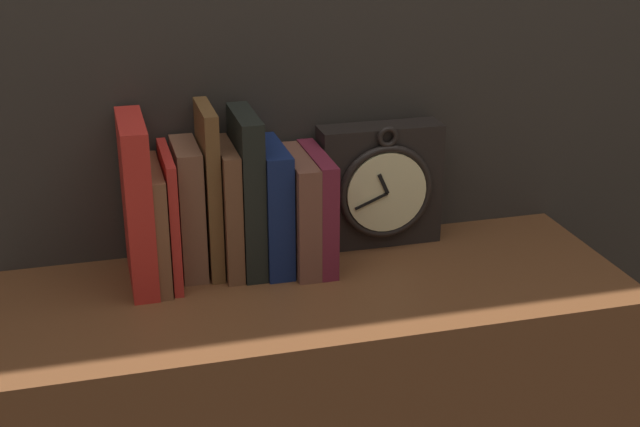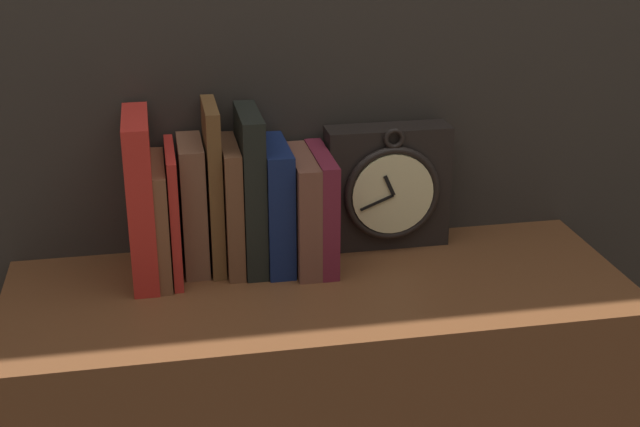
% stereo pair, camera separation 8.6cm
% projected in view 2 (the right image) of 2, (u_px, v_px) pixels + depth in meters
% --- Properties ---
extents(wall_back, '(6.00, 0.05, 2.60)m').
position_uv_depth(wall_back, '(296.00, 24.00, 1.38)').
color(wall_back, '#2D2823').
rests_on(wall_back, ground_plane).
extents(clock, '(0.20, 0.07, 0.21)m').
position_uv_depth(clock, '(388.00, 187.00, 1.43)').
color(clock, black).
rests_on(clock, bookshelf).
extents(book_slot0_red, '(0.04, 0.16, 0.25)m').
position_uv_depth(book_slot0_red, '(141.00, 198.00, 1.31)').
color(book_slot0_red, red).
rests_on(book_slot0_red, bookshelf).
extents(book_slot1_brown, '(0.02, 0.16, 0.18)m').
position_uv_depth(book_slot1_brown, '(162.00, 219.00, 1.33)').
color(book_slot1_brown, brown).
rests_on(book_slot1_brown, bookshelf).
extents(book_slot2_red, '(0.01, 0.15, 0.20)m').
position_uv_depth(book_slot2_red, '(174.00, 212.00, 1.34)').
color(book_slot2_red, '#B0251E').
rests_on(book_slot2_red, bookshelf).
extents(book_slot3_brown, '(0.04, 0.12, 0.20)m').
position_uv_depth(book_slot3_brown, '(193.00, 205.00, 1.36)').
color(book_slot3_brown, brown).
rests_on(book_slot3_brown, bookshelf).
extents(book_slot4_brown, '(0.02, 0.12, 0.26)m').
position_uv_depth(book_slot4_brown, '(213.00, 187.00, 1.35)').
color(book_slot4_brown, brown).
rests_on(book_slot4_brown, bookshelf).
extents(book_slot5_brown, '(0.03, 0.14, 0.20)m').
position_uv_depth(book_slot5_brown, '(231.00, 206.00, 1.36)').
color(book_slot5_brown, brown).
rests_on(book_slot5_brown, bookshelf).
extents(book_slot6_black, '(0.03, 0.14, 0.25)m').
position_uv_depth(book_slot6_black, '(251.00, 190.00, 1.35)').
color(book_slot6_black, black).
rests_on(book_slot6_black, bookshelf).
extents(book_slot7_navy, '(0.04, 0.14, 0.19)m').
position_uv_depth(book_slot7_navy, '(276.00, 205.00, 1.37)').
color(book_slot7_navy, '#111E4A').
rests_on(book_slot7_navy, bookshelf).
extents(book_slot8_brown, '(0.03, 0.16, 0.18)m').
position_uv_depth(book_slot8_brown, '(302.00, 210.00, 1.37)').
color(book_slot8_brown, brown).
rests_on(book_slot8_brown, bookshelf).
extents(book_slot9_maroon, '(0.03, 0.16, 0.18)m').
position_uv_depth(book_slot9_maroon, '(322.00, 208.00, 1.38)').
color(book_slot9_maroon, maroon).
rests_on(book_slot9_maroon, bookshelf).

